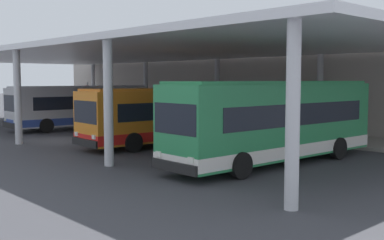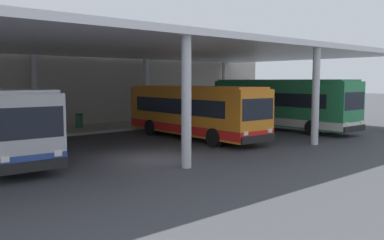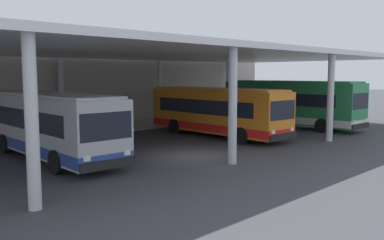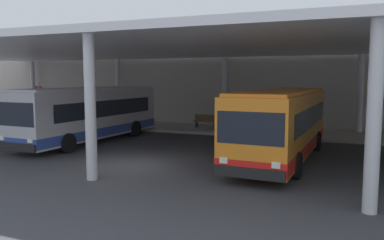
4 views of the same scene
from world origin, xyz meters
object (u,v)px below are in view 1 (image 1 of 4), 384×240
Objects in this scene: bus_middle_bay at (275,121)px; banner_sign at (88,96)px; bench_waiting at (194,118)px; trash_bin at (229,120)px; bus_nearest_bay at (81,106)px; bus_second_bay at (169,115)px.

bus_middle_bay is 30.06m from banner_sign.
bench_waiting is 3.40m from trash_bin.
banner_sign is at bearing -176.55° from bench_waiting.
bus_nearest_bay is 8.68m from bench_waiting.
bus_nearest_bay is 5.90× the size of bench_waiting.
bus_middle_bay is (7.82, -0.62, 0.19)m from bus_second_bay.
banner_sign is at bearing -176.13° from trash_bin.
banner_sign is (-10.05, 6.49, 0.32)m from bus_nearest_bay.
bus_second_bay is at bearing -18.89° from banner_sign.
banner_sign is at bearing 147.14° from bus_nearest_bay.
bench_waiting is at bearing -174.36° from trash_bin.
bus_second_bay is 22.41m from banner_sign.
bus_nearest_bay is at bearing -135.59° from trash_bin.
bus_middle_bay reaches higher than bus_second_bay.
bus_second_bay is at bearing -50.63° from bench_waiting.
bus_middle_bay is at bearing -4.15° from bus_nearest_bay.
bus_middle_bay is (18.97, -1.38, 0.19)m from bus_nearest_bay.
banner_sign is at bearing 164.83° from bus_middle_bay.
bus_second_bay is (11.15, -0.76, 0.00)m from bus_nearest_bay.
bus_nearest_bay is 19.02m from bus_middle_bay.
bus_second_bay is 0.93× the size of bus_middle_bay.
bench_waiting is at bearing 58.69° from bus_nearest_bay.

